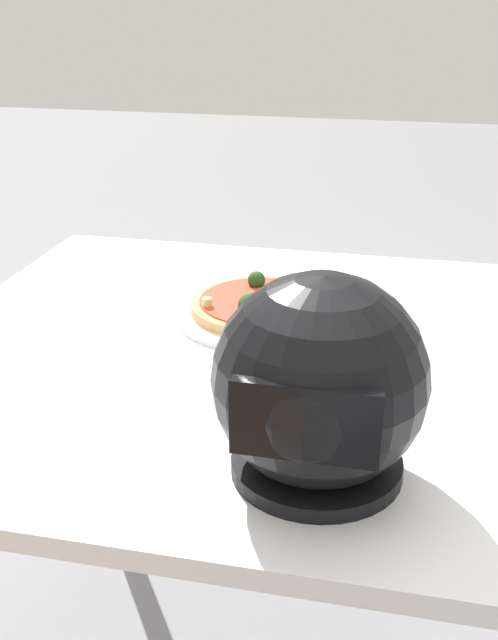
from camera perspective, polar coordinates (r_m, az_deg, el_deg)
dining_table at (r=1.36m, az=-1.10°, el=-4.81°), size 1.05×1.06×0.72m
pizza_plate at (r=1.44m, az=1.04°, el=0.48°), size 0.32×0.32×0.01m
pizza at (r=1.43m, az=1.03°, el=1.15°), size 0.26×0.26×0.06m
motorcycle_helmet at (r=0.94m, az=5.11°, el=-4.60°), size 0.26×0.26×0.26m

